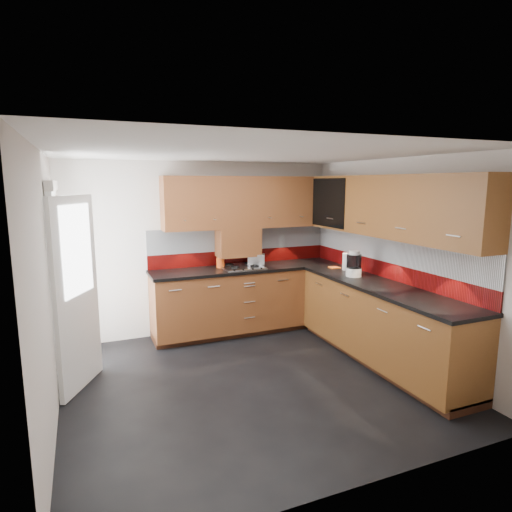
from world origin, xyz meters
name	(u,v)px	position (x,y,z in m)	size (l,w,h in m)	color
room	(251,243)	(0.00, 0.00, 1.50)	(4.00, 3.80, 2.64)	black
base_cabinets	(307,312)	(1.07, 0.72, 0.44)	(2.70, 3.20, 0.95)	brown
countertop	(307,277)	(1.05, 0.70, 0.92)	(2.72, 3.22, 0.04)	black
backsplash	(314,251)	(1.28, 0.93, 1.21)	(2.70, 3.20, 0.54)	maroon
upper_cabinets	(318,204)	(1.23, 0.78, 1.84)	(2.50, 3.20, 0.72)	brown
extractor_hood	(238,242)	(0.45, 1.64, 1.28)	(0.60, 0.33, 0.40)	brown
glass_cabinet	(337,201)	(1.71, 1.07, 1.87)	(0.32, 0.80, 0.66)	black
back_door	(66,287)	(-1.78, 0.75, 1.03)	(0.42, 1.19, 2.04)	white
gas_hob	(242,267)	(0.45, 1.47, 0.95)	(0.56, 0.50, 0.04)	silver
utensil_pot	(220,261)	(0.17, 1.60, 1.03)	(0.11, 0.11, 0.40)	#E65115
toaster	(256,260)	(0.69, 1.54, 1.02)	(0.28, 0.23, 0.18)	silver
food_processor	(354,265)	(1.56, 0.41, 1.09)	(0.19, 0.19, 0.32)	white
paper_towel	(347,262)	(1.70, 0.78, 1.06)	(0.11, 0.11, 0.23)	white
orange_cloth	(334,268)	(1.63, 0.96, 0.95)	(0.14, 0.12, 0.01)	orange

